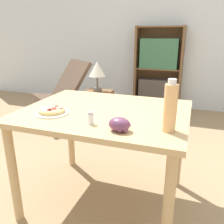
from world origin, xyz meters
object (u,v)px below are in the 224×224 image
(drink_bottle, at_px, (170,107))
(table_lamp, at_px, (97,70))
(pizza_on_plate, at_px, (52,111))
(lounge_chair_near, at_px, (61,103))
(salt_shaker, at_px, (91,118))
(grape_bunch, at_px, (120,125))
(side_table, at_px, (98,111))
(bookshelf, at_px, (158,72))

(drink_bottle, distance_m, table_lamp, 1.87)
(pizza_on_plate, xyz_separation_m, lounge_chair_near, (-0.94, 1.63, -0.48))
(salt_shaker, height_order, table_lamp, table_lamp)
(pizza_on_plate, bearing_deg, salt_shaker, -15.61)
(pizza_on_plate, xyz_separation_m, grape_bunch, (0.51, -0.13, 0.02))
(pizza_on_plate, xyz_separation_m, side_table, (-0.30, 1.50, -0.50))
(grape_bunch, distance_m, side_table, 1.89)
(pizza_on_plate, relative_size, salt_shaker, 3.00)
(bookshelf, height_order, table_lamp, bookshelf)
(bookshelf, bearing_deg, side_table, -114.34)
(pizza_on_plate, distance_m, lounge_chair_near, 1.95)
(salt_shaker, height_order, lounge_chair_near, lounge_chair_near)
(bookshelf, relative_size, table_lamp, 3.59)
(pizza_on_plate, distance_m, grape_bunch, 0.53)
(drink_bottle, bearing_deg, side_table, 124.75)
(bookshelf, xyz_separation_m, side_table, (-0.58, -1.27, -0.36))
(pizza_on_plate, height_order, drink_bottle, drink_bottle)
(side_table, bearing_deg, salt_shaker, -68.43)
(lounge_chair_near, distance_m, side_table, 0.65)
(salt_shaker, xyz_separation_m, side_table, (-0.63, 1.59, -0.52))
(pizza_on_plate, xyz_separation_m, drink_bottle, (0.76, -0.04, 0.12))
(pizza_on_plate, bearing_deg, lounge_chair_near, 119.95)
(drink_bottle, xyz_separation_m, lounge_chair_near, (-1.70, 1.68, -0.60))
(pizza_on_plate, xyz_separation_m, salt_shaker, (0.32, -0.09, 0.02))
(pizza_on_plate, xyz_separation_m, table_lamp, (-0.30, 1.50, 0.04))
(salt_shaker, bearing_deg, table_lamp, 111.57)
(grape_bunch, height_order, lounge_chair_near, lounge_chair_near)
(lounge_chair_near, bearing_deg, bookshelf, 79.37)
(table_lamp, bearing_deg, lounge_chair_near, 167.83)
(lounge_chair_near, bearing_deg, salt_shaker, -17.53)
(lounge_chair_near, relative_size, side_table, 1.79)
(salt_shaker, relative_size, lounge_chair_near, 0.08)
(side_table, bearing_deg, table_lamp, -90.00)
(bookshelf, xyz_separation_m, table_lamp, (-0.58, -1.27, 0.18))
(salt_shaker, distance_m, table_lamp, 1.71)
(pizza_on_plate, relative_size, lounge_chair_near, 0.23)
(drink_bottle, bearing_deg, grape_bunch, -160.12)
(drink_bottle, height_order, lounge_chair_near, drink_bottle)
(drink_bottle, xyz_separation_m, salt_shaker, (-0.44, -0.05, -0.10))
(lounge_chair_near, bearing_deg, side_table, 24.05)
(lounge_chair_near, relative_size, table_lamp, 2.52)
(drink_bottle, xyz_separation_m, side_table, (-1.07, 1.54, -0.62))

